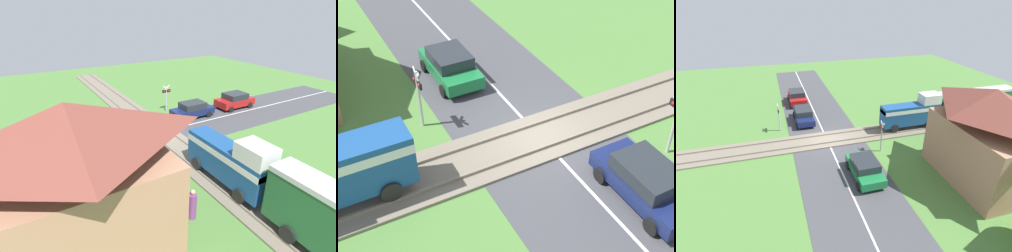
# 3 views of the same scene
# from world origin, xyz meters

# --- Properties ---
(ground_plane) EXTENTS (60.00, 60.00, 0.00)m
(ground_plane) POSITION_xyz_m (0.00, 0.00, 0.00)
(ground_plane) COLOR #4C7A38
(road_surface) EXTENTS (48.00, 6.40, 0.02)m
(road_surface) POSITION_xyz_m (0.00, 0.00, 0.01)
(road_surface) COLOR #424247
(road_surface) RESTS_ON ground_plane
(track_bed) EXTENTS (2.80, 48.00, 0.24)m
(track_bed) POSITION_xyz_m (0.00, 0.00, 0.07)
(track_bed) COLOR #756B5B
(track_bed) RESTS_ON ground_plane
(train) EXTENTS (1.58, 14.22, 3.18)m
(train) POSITION_xyz_m (0.00, 12.58, 1.87)
(train) COLOR navy
(train) RESTS_ON track_bed
(car_near_crossing) EXTENTS (4.10, 1.89, 1.47)m
(car_near_crossing) POSITION_xyz_m (-4.44, -1.44, 0.77)
(car_near_crossing) COLOR #141E4C
(car_near_crossing) RESTS_ON ground_plane
(car_far_side) EXTENTS (3.88, 1.97, 1.44)m
(car_far_side) POSITION_xyz_m (5.87, 1.44, 0.76)
(car_far_side) COLOR #197038
(car_far_side) RESTS_ON ground_plane
(car_behind_queue) EXTENTS (4.01, 2.07, 1.56)m
(car_behind_queue) POSITION_xyz_m (-9.78, -1.44, 0.81)
(car_behind_queue) COLOR #A81919
(car_behind_queue) RESTS_ON ground_plane
(crossing_signal_west_approach) EXTENTS (0.90, 0.18, 2.73)m
(crossing_signal_west_approach) POSITION_xyz_m (-3.03, -3.90, 1.77)
(crossing_signal_west_approach) COLOR #B7B7B7
(crossing_signal_west_approach) RESTS_ON ground_plane
(crossing_signal_east_approach) EXTENTS (0.90, 0.18, 2.73)m
(crossing_signal_east_approach) POSITION_xyz_m (3.03, 3.90, 1.77)
(crossing_signal_east_approach) COLOR #B7B7B7
(crossing_signal_east_approach) RESTS_ON ground_plane
(station_building) EXTENTS (7.60, 4.64, 6.65)m
(station_building) POSITION_xyz_m (8.17, 8.95, 3.26)
(station_building) COLOR #AD7A5B
(station_building) RESTS_ON ground_plane
(pedestrian_by_station) EXTENTS (0.41, 0.41, 1.65)m
(pedestrian_by_station) POSITION_xyz_m (3.23, 9.41, 0.75)
(pedestrian_by_station) COLOR #7F3D84
(pedestrian_by_station) RESTS_ON ground_plane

